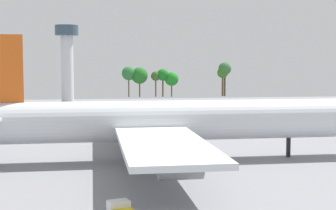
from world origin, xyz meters
TOP-DOWN VIEW (x-y plane):
  - ground_plane at (0.00, 0.00)m, footprint 269.51×269.51m
  - cargo_airplane at (-0.37, -0.00)m, footprint 67.38×62.06m
  - fuel_truck at (-8.14, 32.98)m, footprint 4.87×3.67m
  - control_tower at (-20.94, 119.85)m, footprint 8.86×8.86m
  - tree_line_backdrop at (8.67, 145.17)m, footprint 110.31×7.32m

SIDE VIEW (x-z plane):
  - ground_plane at x=0.00m, z-range 0.00..0.00m
  - fuel_truck at x=-8.14m, z-range -0.05..2.17m
  - cargo_airplane at x=-0.37m, z-range -3.51..15.90m
  - tree_line_backdrop at x=8.67m, z-range 1.81..17.19m
  - control_tower at x=-20.94m, z-range 3.25..32.65m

